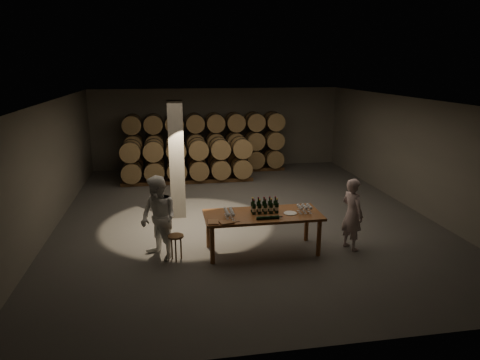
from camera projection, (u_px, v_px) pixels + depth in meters
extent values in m
plane|color=#555350|center=(243.00, 214.00, 12.12)|extent=(12.00, 12.00, 0.00)
plane|color=#605E59|center=(243.00, 100.00, 11.28)|extent=(12.00, 12.00, 0.00)
plane|color=#666257|center=(217.00, 128.00, 17.41)|extent=(10.00, 0.00, 10.00)
plane|color=#666257|center=(318.00, 250.00, 5.99)|extent=(10.00, 0.00, 10.00)
plane|color=#666257|center=(50.00, 166.00, 10.89)|extent=(0.00, 12.00, 12.00)
plane|color=#666257|center=(411.00, 153.00, 12.51)|extent=(0.00, 12.00, 12.00)
cube|color=slate|center=(177.00, 160.00, 11.60)|extent=(0.40, 0.40, 3.20)
cylinder|color=brown|center=(212.00, 245.00, 9.03)|extent=(0.10, 0.10, 0.84)
cylinder|color=brown|center=(319.00, 238.00, 9.41)|extent=(0.10, 0.10, 0.84)
cylinder|color=brown|center=(208.00, 230.00, 9.85)|extent=(0.10, 0.10, 0.84)
cylinder|color=brown|center=(307.00, 224.00, 10.23)|extent=(0.10, 0.10, 0.84)
cube|color=brown|center=(263.00, 215.00, 9.51)|extent=(2.60, 1.10, 0.06)
cube|color=#52311C|center=(207.00, 172.00, 16.67)|extent=(6.26, 0.10, 0.12)
cube|color=#52311C|center=(205.00, 168.00, 17.24)|extent=(6.26, 0.10, 0.12)
cylinder|color=olive|center=(135.00, 163.00, 16.40)|extent=(0.70, 0.95, 0.70)
cylinder|color=black|center=(134.00, 164.00, 16.16)|extent=(0.73, 0.04, 0.73)
cylinder|color=black|center=(135.00, 161.00, 16.65)|extent=(0.73, 0.04, 0.73)
cylinder|color=olive|center=(155.00, 162.00, 16.53)|extent=(0.70, 0.95, 0.70)
cylinder|color=black|center=(155.00, 163.00, 16.28)|extent=(0.73, 0.04, 0.73)
cylinder|color=black|center=(156.00, 160.00, 16.78)|extent=(0.73, 0.04, 0.73)
cylinder|color=olive|center=(176.00, 161.00, 16.66)|extent=(0.70, 0.95, 0.70)
cylinder|color=black|center=(176.00, 163.00, 16.41)|extent=(0.73, 0.04, 0.73)
cylinder|color=black|center=(176.00, 160.00, 16.91)|extent=(0.73, 0.04, 0.73)
cylinder|color=olive|center=(196.00, 160.00, 16.79)|extent=(0.70, 0.95, 0.70)
cylinder|color=black|center=(196.00, 162.00, 16.54)|extent=(0.73, 0.04, 0.73)
cylinder|color=black|center=(195.00, 159.00, 17.03)|extent=(0.73, 0.04, 0.73)
cylinder|color=olive|center=(216.00, 160.00, 16.91)|extent=(0.70, 0.95, 0.70)
cylinder|color=black|center=(216.00, 161.00, 16.67)|extent=(0.73, 0.04, 0.73)
cylinder|color=black|center=(215.00, 158.00, 17.16)|extent=(0.73, 0.04, 0.73)
cylinder|color=olive|center=(235.00, 159.00, 17.04)|extent=(0.70, 0.95, 0.70)
cylinder|color=black|center=(236.00, 160.00, 16.79)|extent=(0.73, 0.04, 0.73)
cylinder|color=black|center=(234.00, 158.00, 17.29)|extent=(0.73, 0.04, 0.73)
cylinder|color=olive|center=(254.00, 158.00, 17.17)|extent=(0.70, 0.95, 0.70)
cylinder|color=black|center=(255.00, 160.00, 16.92)|extent=(0.73, 0.04, 0.73)
cylinder|color=black|center=(253.00, 157.00, 17.41)|extent=(0.73, 0.04, 0.73)
cylinder|color=olive|center=(273.00, 158.00, 17.29)|extent=(0.70, 0.95, 0.70)
cylinder|color=black|center=(275.00, 159.00, 17.05)|extent=(0.73, 0.04, 0.73)
cylinder|color=black|center=(271.00, 156.00, 17.54)|extent=(0.73, 0.04, 0.73)
cylinder|color=olive|center=(134.00, 144.00, 16.21)|extent=(0.70, 0.95, 0.70)
cylinder|color=black|center=(133.00, 145.00, 15.96)|extent=(0.73, 0.04, 0.73)
cylinder|color=black|center=(134.00, 142.00, 16.46)|extent=(0.73, 0.04, 0.73)
cylinder|color=olive|center=(154.00, 143.00, 16.34)|extent=(0.70, 0.95, 0.70)
cylinder|color=black|center=(154.00, 144.00, 16.09)|extent=(0.73, 0.04, 0.73)
cylinder|color=black|center=(155.00, 142.00, 16.59)|extent=(0.73, 0.04, 0.73)
cylinder|color=olive|center=(175.00, 142.00, 16.47)|extent=(0.70, 0.95, 0.70)
cylinder|color=black|center=(175.00, 144.00, 16.22)|extent=(0.73, 0.04, 0.73)
cylinder|color=black|center=(175.00, 141.00, 16.71)|extent=(0.73, 0.04, 0.73)
cylinder|color=olive|center=(195.00, 142.00, 16.59)|extent=(0.70, 0.95, 0.70)
cylinder|color=black|center=(196.00, 143.00, 16.35)|extent=(0.73, 0.04, 0.73)
cylinder|color=black|center=(195.00, 141.00, 16.84)|extent=(0.73, 0.04, 0.73)
cylinder|color=olive|center=(215.00, 141.00, 16.72)|extent=(0.70, 0.95, 0.70)
cylinder|color=black|center=(216.00, 142.00, 16.47)|extent=(0.73, 0.04, 0.73)
cylinder|color=black|center=(214.00, 140.00, 16.97)|extent=(0.73, 0.04, 0.73)
cylinder|color=olive|center=(235.00, 141.00, 16.85)|extent=(0.70, 0.95, 0.70)
cylinder|color=black|center=(236.00, 142.00, 16.60)|extent=(0.73, 0.04, 0.73)
cylinder|color=black|center=(234.00, 140.00, 17.09)|extent=(0.73, 0.04, 0.73)
cylinder|color=olive|center=(254.00, 140.00, 16.97)|extent=(0.70, 0.95, 0.70)
cylinder|color=black|center=(256.00, 141.00, 16.73)|extent=(0.73, 0.04, 0.73)
cylinder|color=black|center=(253.00, 139.00, 17.22)|extent=(0.73, 0.04, 0.73)
cylinder|color=olive|center=(273.00, 139.00, 17.10)|extent=(0.70, 0.95, 0.70)
cylinder|color=black|center=(275.00, 141.00, 16.85)|extent=(0.73, 0.04, 0.73)
cylinder|color=black|center=(272.00, 138.00, 17.35)|extent=(0.73, 0.04, 0.73)
cylinder|color=olive|center=(132.00, 124.00, 16.02)|extent=(0.70, 0.95, 0.70)
cylinder|color=black|center=(132.00, 125.00, 15.77)|extent=(0.73, 0.04, 0.73)
cylinder|color=black|center=(133.00, 123.00, 16.27)|extent=(0.73, 0.04, 0.73)
cylinder|color=olive|center=(153.00, 124.00, 16.15)|extent=(0.70, 0.95, 0.70)
cylinder|color=black|center=(153.00, 125.00, 15.90)|extent=(0.73, 0.04, 0.73)
cylinder|color=black|center=(154.00, 123.00, 16.39)|extent=(0.73, 0.04, 0.73)
cylinder|color=olive|center=(174.00, 123.00, 16.27)|extent=(0.70, 0.95, 0.70)
cylinder|color=black|center=(174.00, 124.00, 16.02)|extent=(0.73, 0.04, 0.73)
cylinder|color=black|center=(174.00, 122.00, 16.52)|extent=(0.73, 0.04, 0.73)
cylinder|color=olive|center=(195.00, 123.00, 16.40)|extent=(0.70, 0.95, 0.70)
cylinder|color=black|center=(195.00, 124.00, 16.15)|extent=(0.73, 0.04, 0.73)
cylinder|color=black|center=(194.00, 122.00, 16.65)|extent=(0.73, 0.04, 0.73)
cylinder|color=olive|center=(215.00, 122.00, 16.53)|extent=(0.70, 0.95, 0.70)
cylinder|color=black|center=(216.00, 123.00, 16.28)|extent=(0.73, 0.04, 0.73)
cylinder|color=black|center=(214.00, 121.00, 16.77)|extent=(0.73, 0.04, 0.73)
cylinder|color=olive|center=(235.00, 122.00, 16.65)|extent=(0.70, 0.95, 0.70)
cylinder|color=black|center=(236.00, 123.00, 16.41)|extent=(0.73, 0.04, 0.73)
cylinder|color=black|center=(234.00, 121.00, 16.90)|extent=(0.73, 0.04, 0.73)
cylinder|color=olive|center=(254.00, 121.00, 16.78)|extent=(0.70, 0.95, 0.70)
cylinder|color=black|center=(256.00, 122.00, 16.53)|extent=(0.73, 0.04, 0.73)
cylinder|color=black|center=(253.00, 121.00, 17.03)|extent=(0.73, 0.04, 0.73)
cylinder|color=olive|center=(274.00, 121.00, 16.91)|extent=(0.70, 0.95, 0.70)
cylinder|color=black|center=(275.00, 122.00, 16.66)|extent=(0.73, 0.04, 0.73)
cylinder|color=black|center=(272.00, 120.00, 17.15)|extent=(0.73, 0.04, 0.73)
cube|color=#52311C|center=(188.00, 182.00, 15.21)|extent=(4.70, 0.10, 0.12)
cube|color=#52311C|center=(188.00, 178.00, 15.78)|extent=(4.70, 0.10, 0.12)
cylinder|color=olive|center=(132.00, 171.00, 15.07)|extent=(0.70, 0.95, 0.70)
cylinder|color=black|center=(132.00, 173.00, 14.83)|extent=(0.73, 0.04, 0.73)
cylinder|color=black|center=(133.00, 170.00, 15.32)|extent=(0.73, 0.04, 0.73)
cylinder|color=olive|center=(155.00, 170.00, 15.20)|extent=(0.70, 0.95, 0.70)
cylinder|color=black|center=(154.00, 172.00, 14.95)|extent=(0.73, 0.04, 0.73)
cylinder|color=black|center=(155.00, 169.00, 15.45)|extent=(0.73, 0.04, 0.73)
cylinder|color=olive|center=(177.00, 169.00, 15.33)|extent=(0.70, 0.95, 0.70)
cylinder|color=black|center=(177.00, 171.00, 15.08)|extent=(0.73, 0.04, 0.73)
cylinder|color=black|center=(177.00, 168.00, 15.57)|extent=(0.73, 0.04, 0.73)
cylinder|color=olive|center=(198.00, 169.00, 15.45)|extent=(0.70, 0.95, 0.70)
cylinder|color=black|center=(199.00, 170.00, 15.21)|extent=(0.73, 0.04, 0.73)
cylinder|color=black|center=(198.00, 167.00, 15.70)|extent=(0.73, 0.04, 0.73)
cylinder|color=olive|center=(220.00, 168.00, 15.58)|extent=(0.70, 0.95, 0.70)
cylinder|color=black|center=(221.00, 169.00, 15.33)|extent=(0.73, 0.04, 0.73)
cylinder|color=black|center=(219.00, 166.00, 15.83)|extent=(0.73, 0.04, 0.73)
cylinder|color=olive|center=(241.00, 167.00, 15.71)|extent=(0.70, 0.95, 0.70)
cylinder|color=black|center=(242.00, 169.00, 15.46)|extent=(0.73, 0.04, 0.73)
cylinder|color=black|center=(240.00, 165.00, 15.96)|extent=(0.73, 0.04, 0.73)
cylinder|color=olive|center=(131.00, 151.00, 14.88)|extent=(0.70, 0.95, 0.70)
cylinder|color=black|center=(130.00, 152.00, 14.63)|extent=(0.73, 0.04, 0.73)
cylinder|color=black|center=(131.00, 149.00, 15.13)|extent=(0.73, 0.04, 0.73)
cylinder|color=olive|center=(154.00, 150.00, 15.01)|extent=(0.70, 0.95, 0.70)
cylinder|color=black|center=(153.00, 151.00, 14.76)|extent=(0.73, 0.04, 0.73)
cylinder|color=black|center=(154.00, 149.00, 15.25)|extent=(0.73, 0.04, 0.73)
cylinder|color=olive|center=(176.00, 149.00, 15.13)|extent=(0.70, 0.95, 0.70)
cylinder|color=black|center=(176.00, 151.00, 14.89)|extent=(0.73, 0.04, 0.73)
cylinder|color=black|center=(176.00, 148.00, 15.38)|extent=(0.73, 0.04, 0.73)
cylinder|color=olive|center=(198.00, 149.00, 15.26)|extent=(0.70, 0.95, 0.70)
cylinder|color=black|center=(199.00, 150.00, 15.01)|extent=(0.73, 0.04, 0.73)
cylinder|color=black|center=(197.00, 147.00, 15.51)|extent=(0.73, 0.04, 0.73)
cylinder|color=olive|center=(220.00, 148.00, 15.39)|extent=(0.70, 0.95, 0.70)
cylinder|color=black|center=(221.00, 149.00, 15.14)|extent=(0.73, 0.04, 0.73)
cylinder|color=black|center=(219.00, 146.00, 15.63)|extent=(0.73, 0.04, 0.73)
cylinder|color=olive|center=(241.00, 147.00, 15.51)|extent=(0.70, 0.95, 0.70)
cylinder|color=black|center=(242.00, 148.00, 15.27)|extent=(0.73, 0.04, 0.73)
cylinder|color=black|center=(240.00, 146.00, 15.76)|extent=(0.73, 0.04, 0.73)
cylinder|color=black|center=(254.00, 209.00, 9.44)|extent=(0.08, 0.08, 0.23)
cylinder|color=silver|center=(254.00, 210.00, 9.44)|extent=(0.09, 0.09, 0.07)
cylinder|color=black|center=(254.00, 202.00, 9.39)|extent=(0.03, 0.03, 0.10)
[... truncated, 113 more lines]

